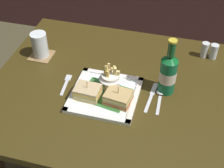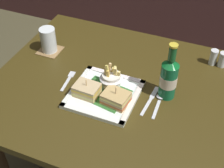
% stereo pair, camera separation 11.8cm
% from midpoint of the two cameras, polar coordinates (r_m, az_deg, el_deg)
% --- Properties ---
extents(dining_table, '(1.05, 0.85, 0.77)m').
position_cam_midpoint_polar(dining_table, '(1.44, 3.61, -6.38)').
color(dining_table, '#3B2F11').
rests_on(dining_table, ground_plane).
extents(square_plate, '(0.26, 0.26, 0.02)m').
position_cam_midpoint_polar(square_plate, '(1.26, 1.29, -1.93)').
color(square_plate, white).
rests_on(square_plate, dining_table).
extents(sandwich_half_left, '(0.10, 0.08, 0.08)m').
position_cam_midpoint_polar(sandwich_half_left, '(1.24, -1.80, -1.17)').
color(sandwich_half_left, tan).
rests_on(sandwich_half_left, square_plate).
extents(sandwich_half_right, '(0.11, 0.09, 0.08)m').
position_cam_midpoint_polar(sandwich_half_right, '(1.21, 3.49, -2.65)').
color(sandwich_half_right, tan).
rests_on(sandwich_half_right, square_plate).
extents(fries_cup, '(0.09, 0.09, 0.11)m').
position_cam_midpoint_polar(fries_cup, '(1.26, 2.56, 0.94)').
color(fries_cup, silver).
rests_on(fries_cup, square_plate).
extents(beer_bottle, '(0.07, 0.07, 0.24)m').
position_cam_midpoint_polar(beer_bottle, '(1.23, 12.79, 1.02)').
color(beer_bottle, '#105D36').
rests_on(beer_bottle, dining_table).
extents(drink_coaster, '(0.10, 0.10, 0.00)m').
position_cam_midpoint_polar(drink_coaster, '(1.51, -8.79, 5.83)').
color(drink_coaster, olive).
rests_on(drink_coaster, dining_table).
extents(water_glass, '(0.07, 0.07, 0.11)m').
position_cam_midpoint_polar(water_glass, '(1.48, -8.99, 7.42)').
color(water_glass, silver).
rests_on(water_glass, dining_table).
extents(fork, '(0.03, 0.13, 0.00)m').
position_cam_midpoint_polar(fork, '(1.34, -5.27, 0.69)').
color(fork, silver).
rests_on(fork, dining_table).
extents(knife, '(0.03, 0.17, 0.00)m').
position_cam_midpoint_polar(knife, '(1.26, 9.56, -2.84)').
color(knife, silver).
rests_on(knife, dining_table).
extents(spoon, '(0.04, 0.13, 0.01)m').
position_cam_midpoint_polar(spoon, '(1.26, 11.13, -2.94)').
color(spoon, silver).
rests_on(spoon, dining_table).
extents(salt_shaker, '(0.03, 0.03, 0.07)m').
position_cam_midpoint_polar(salt_shaker, '(1.49, 19.77, 4.30)').
color(salt_shaker, silver).
rests_on(salt_shaker, dining_table).
extents(pepper_shaker, '(0.04, 0.04, 0.07)m').
position_cam_midpoint_polar(pepper_shaker, '(1.49, 21.25, 3.87)').
color(pepper_shaker, silver).
rests_on(pepper_shaker, dining_table).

